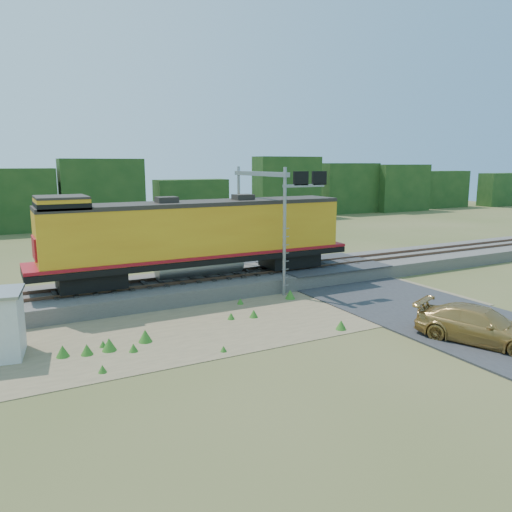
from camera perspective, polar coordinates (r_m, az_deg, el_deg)
ground at (r=23.72m, az=2.11°, el=-7.02°), size 140.00×140.00×0.00m
ballast at (r=28.77m, az=-3.87°, el=-3.05°), size 70.00×5.00×0.80m
rails at (r=28.66m, az=-3.88°, el=-2.12°), size 70.00×1.54×0.16m
dirt_shoulder at (r=23.26m, az=-2.82°, el=-7.35°), size 26.00×8.00×0.03m
road at (r=28.26m, az=13.77°, el=-4.24°), size 7.00×66.00×0.86m
tree_line_north at (r=58.81m, az=-16.80°, el=6.14°), size 130.00×3.00×6.50m
weed_clumps at (r=22.35m, az=-5.90°, el=-8.19°), size 15.00×6.20×0.56m
locomotive at (r=27.63m, az=-7.00°, el=2.37°), size 18.05×2.75×4.66m
signal_gantry at (r=28.70m, az=1.69°, el=6.70°), size 2.76×6.20×6.96m
car at (r=22.16m, az=24.26°, el=-7.27°), size 3.87×5.45×1.47m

